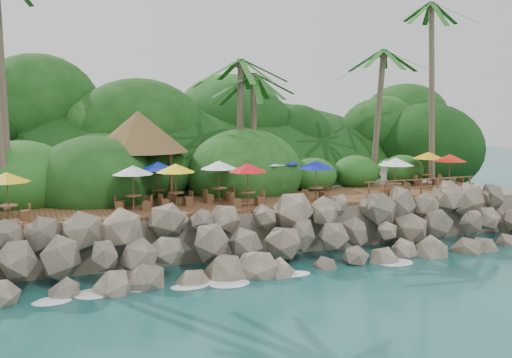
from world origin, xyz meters
name	(u,v)px	position (x,y,z in m)	size (l,w,h in m)	color
ground	(309,273)	(0.00, 0.00, 0.00)	(140.00, 140.00, 0.00)	#19514F
land_base	(201,196)	(0.00, 16.00, 1.05)	(32.00, 25.20, 2.10)	gray
jungle_hill	(174,196)	(0.00, 23.50, 0.00)	(44.80, 28.00, 15.40)	#143811
seawall	(289,238)	(0.00, 2.00, 1.15)	(29.00, 4.00, 2.30)	gray
terrace	(256,202)	(0.00, 6.00, 2.20)	(26.00, 5.00, 0.20)	brown
jungle_foliage	(205,214)	(0.00, 15.00, 0.00)	(44.00, 16.00, 12.00)	#143811
foam_line	(305,271)	(0.00, 0.30, 0.03)	(25.20, 0.80, 0.06)	white
palms	(237,20)	(0.00, 8.81, 11.82)	(31.55, 7.04, 13.41)	brown
palapa	(138,132)	(-5.31, 9.77, 5.79)	(5.42, 5.42, 4.60)	brown
dining_clusters	(268,167)	(0.57, 5.77, 4.04)	(25.53, 5.13, 2.09)	brown
railing	(421,186)	(8.64, 3.65, 2.91)	(7.20, 0.10, 1.00)	brown
waiter	(384,178)	(7.35, 5.25, 3.22)	(0.67, 0.44, 1.85)	silver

